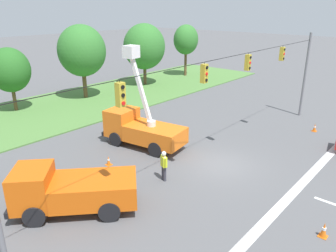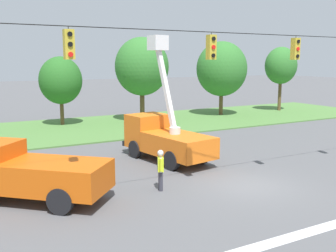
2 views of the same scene
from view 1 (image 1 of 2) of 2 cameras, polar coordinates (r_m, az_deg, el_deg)
name	(u,v)px [view 1 (image 1 of 2)]	position (r m, az deg, el deg)	size (l,w,h in m)	color
ground_plane	(221,165)	(20.67, 9.25, -6.67)	(200.00, 200.00, 0.00)	#565659
grass_verge	(61,108)	(33.03, -18.15, 2.98)	(56.00, 12.00, 0.10)	#517F3D
lane_markings	(324,201)	(18.68, 25.57, -11.66)	(17.60, 15.25, 0.01)	silver
signal_gantry	(226,93)	(19.05, 9.99, 5.70)	(26.20, 0.33, 7.20)	slate
tree_centre	(10,70)	(32.93, -25.85, 8.75)	(3.57, 3.71, 5.85)	brown
tree_east	(82,51)	(35.21, -14.78, 12.54)	(4.81, 4.95, 7.58)	brown
tree_far_east	(144,47)	(40.41, -4.16, 13.61)	(5.06, 4.94, 7.38)	brown
tree_east_end	(186,40)	(45.86, 3.14, 14.76)	(3.66, 3.15, 6.96)	brown
utility_truck_bucket_lift	(141,127)	(22.76, -4.80, -0.12)	(3.15, 6.14, 6.86)	orange
utility_truck_support_near	(71,189)	(16.31, -16.61, -10.50)	(5.81, 5.59, 2.27)	#D6560F
road_worker	(164,164)	(18.28, -0.72, -6.64)	(0.38, 0.61, 1.77)	#383842
traffic_cone_foreground_left	(324,230)	(15.95, 25.52, -16.01)	(0.36, 0.36, 0.70)	orange
traffic_cone_mid_left	(315,128)	(28.05, 24.18, -0.26)	(0.36, 0.36, 0.63)	orange
traffic_cone_near_bucket	(109,161)	(20.58, -10.32, -5.96)	(0.36, 0.36, 0.61)	orange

